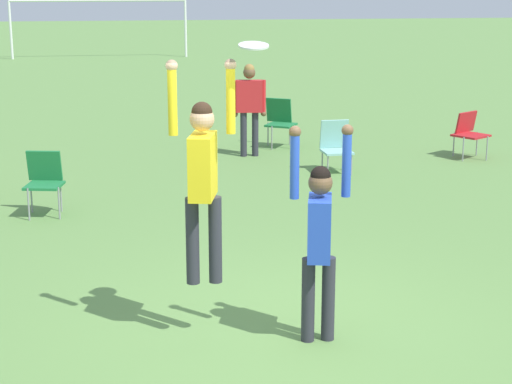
{
  "coord_description": "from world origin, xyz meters",
  "views": [
    {
      "loc": [
        -1.34,
        -7.27,
        3.2
      ],
      "look_at": [
        -0.17,
        0.18,
        1.3
      ],
      "focal_mm": 60.0,
      "sensor_mm": 36.0,
      "label": 1
    }
  ],
  "objects_px": {
    "person_defending": "(320,231)",
    "camping_chair_0": "(469,131)",
    "person_spectator_far": "(249,101)",
    "frisbee": "(254,46)",
    "camping_chair_3": "(336,144)",
    "person_jumping": "(203,168)",
    "camping_chair_5": "(280,119)",
    "camping_chair_4": "(44,177)"
  },
  "relations": [
    {
      "from": "person_defending",
      "to": "camping_chair_0",
      "type": "bearing_deg",
      "value": 162.86
    },
    {
      "from": "person_jumping",
      "to": "person_defending",
      "type": "bearing_deg",
      "value": -90.0
    },
    {
      "from": "person_jumping",
      "to": "camping_chair_4",
      "type": "xyz_separation_m",
      "value": [
        -1.78,
        4.5,
        -1.05
      ]
    },
    {
      "from": "camping_chair_3",
      "to": "camping_chair_5",
      "type": "height_order",
      "value": "camping_chair_5"
    },
    {
      "from": "camping_chair_3",
      "to": "person_spectator_far",
      "type": "xyz_separation_m",
      "value": [
        -1.24,
        1.52,
        0.53
      ]
    },
    {
      "from": "camping_chair_3",
      "to": "person_spectator_far",
      "type": "relative_size",
      "value": 0.52
    },
    {
      "from": "person_spectator_far",
      "to": "camping_chair_5",
      "type": "bearing_deg",
      "value": 56.76
    },
    {
      "from": "camping_chair_0",
      "to": "camping_chair_5",
      "type": "bearing_deg",
      "value": -58.66
    },
    {
      "from": "frisbee",
      "to": "camping_chair_5",
      "type": "relative_size",
      "value": 0.28
    },
    {
      "from": "camping_chair_3",
      "to": "camping_chair_4",
      "type": "height_order",
      "value": "camping_chair_4"
    },
    {
      "from": "camping_chair_0",
      "to": "camping_chair_5",
      "type": "distance_m",
      "value": 3.57
    },
    {
      "from": "person_defending",
      "to": "frisbee",
      "type": "bearing_deg",
      "value": -92.09
    },
    {
      "from": "person_jumping",
      "to": "person_defending",
      "type": "xyz_separation_m",
      "value": [
        1.0,
        -0.25,
        -0.54
      ]
    },
    {
      "from": "person_spectator_far",
      "to": "camping_chair_3",
      "type": "bearing_deg",
      "value": -43.08
    },
    {
      "from": "frisbee",
      "to": "camping_chair_3",
      "type": "bearing_deg",
      "value": 69.83
    },
    {
      "from": "frisbee",
      "to": "camping_chair_5",
      "type": "xyz_separation_m",
      "value": [
        1.9,
        8.92,
        -2.1
      ]
    },
    {
      "from": "camping_chair_0",
      "to": "camping_chair_3",
      "type": "xyz_separation_m",
      "value": [
        -2.69,
        -0.79,
        -0.01
      ]
    },
    {
      "from": "camping_chair_0",
      "to": "person_spectator_far",
      "type": "distance_m",
      "value": 4.03
    },
    {
      "from": "frisbee",
      "to": "camping_chair_4",
      "type": "bearing_deg",
      "value": 115.76
    },
    {
      "from": "person_defending",
      "to": "person_jumping",
      "type": "bearing_deg",
      "value": -90.0
    },
    {
      "from": "frisbee",
      "to": "camping_chair_4",
      "type": "height_order",
      "value": "frisbee"
    },
    {
      "from": "camping_chair_4",
      "to": "camping_chair_5",
      "type": "distance_m",
      "value": 5.97
    },
    {
      "from": "camping_chair_5",
      "to": "frisbee",
      "type": "bearing_deg",
      "value": 109.17
    },
    {
      "from": "camping_chair_0",
      "to": "person_defending",
      "type": "bearing_deg",
      "value": 26.24
    },
    {
      "from": "person_defending",
      "to": "frisbee",
      "type": "height_order",
      "value": "frisbee"
    },
    {
      "from": "person_defending",
      "to": "camping_chair_0",
      "type": "xyz_separation_m",
      "value": [
        4.54,
        7.51,
        -0.54
      ]
    },
    {
      "from": "frisbee",
      "to": "person_spectator_far",
      "type": "height_order",
      "value": "frisbee"
    },
    {
      "from": "camping_chair_3",
      "to": "camping_chair_0",
      "type": "bearing_deg",
      "value": -165.55
    },
    {
      "from": "person_defending",
      "to": "person_spectator_far",
      "type": "bearing_deg",
      "value": -170.23
    },
    {
      "from": "camping_chair_4",
      "to": "person_defending",
      "type": "bearing_deg",
      "value": 132.11
    },
    {
      "from": "person_jumping",
      "to": "person_defending",
      "type": "height_order",
      "value": "person_jumping"
    },
    {
      "from": "camping_chair_5",
      "to": "person_defending",
      "type": "bearing_deg",
      "value": 112.81
    },
    {
      "from": "camping_chair_3",
      "to": "frisbee",
      "type": "bearing_deg",
      "value": 67.95
    },
    {
      "from": "camping_chair_5",
      "to": "person_spectator_far",
      "type": "distance_m",
      "value": 1.2
    },
    {
      "from": "camping_chair_3",
      "to": "camping_chair_4",
      "type": "xyz_separation_m",
      "value": [
        -4.62,
        -1.98,
        0.04
      ]
    },
    {
      "from": "frisbee",
      "to": "camping_chair_0",
      "type": "distance_m",
      "value": 9.2
    },
    {
      "from": "person_defending",
      "to": "camping_chair_0",
      "type": "height_order",
      "value": "person_defending"
    },
    {
      "from": "camping_chair_0",
      "to": "person_spectator_far",
      "type": "relative_size",
      "value": 0.48
    },
    {
      "from": "camping_chair_0",
      "to": "person_spectator_far",
      "type": "height_order",
      "value": "person_spectator_far"
    },
    {
      "from": "person_jumping",
      "to": "person_spectator_far",
      "type": "relative_size",
      "value": 1.19
    },
    {
      "from": "person_defending",
      "to": "person_spectator_far",
      "type": "relative_size",
      "value": 1.17
    },
    {
      "from": "camping_chair_0",
      "to": "camping_chair_4",
      "type": "distance_m",
      "value": 7.82
    }
  ]
}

